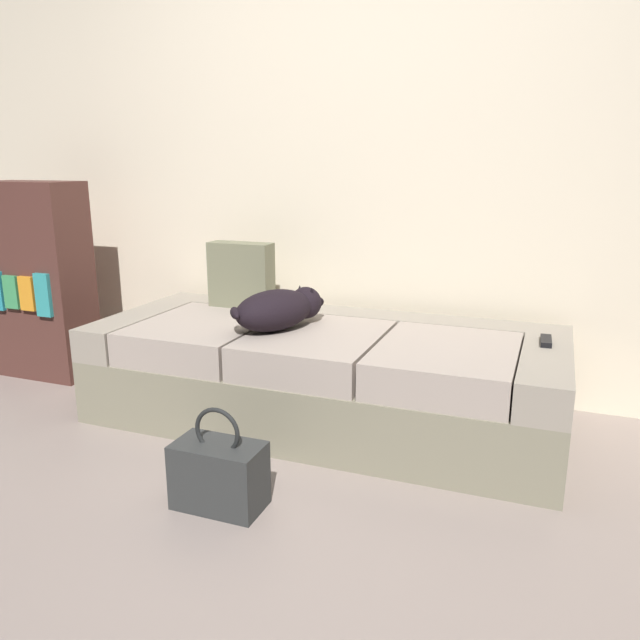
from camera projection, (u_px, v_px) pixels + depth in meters
The scene contains 8 objects.
ground_plane at pixel (203, 548), 1.97m from camera, with size 10.00×10.00×0.00m, color gray.
back_wall at pixel (365, 122), 3.16m from camera, with size 6.40×0.10×2.80m, color beige.
couch at pixel (324, 375), 2.91m from camera, with size 2.16×0.91×0.45m.
dog_dark at pixel (280, 309), 2.82m from camera, with size 0.38×0.52×0.19m.
tv_remote at pixel (546, 341), 2.61m from camera, with size 0.04×0.15×0.02m, color black.
throw_pillow at pixel (241, 275), 3.24m from camera, with size 0.34×0.12×0.34m, color #6C6C52.
handbag at pixel (219, 474), 2.19m from camera, with size 0.32×0.18×0.38m.
bookshelf at pixel (40, 281), 3.48m from camera, with size 0.56×0.30×1.10m.
Camera 1 is at (0.97, -1.48, 1.20)m, focal length 34.57 mm.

